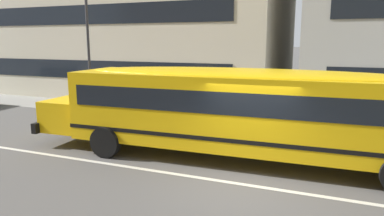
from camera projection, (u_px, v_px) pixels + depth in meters
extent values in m
plane|color=#54514F|center=(243.00, 184.00, 9.18)|extent=(400.00, 400.00, 0.00)
cube|color=gray|center=(284.00, 123.00, 16.00)|extent=(120.00, 3.00, 0.01)
cube|color=silver|center=(243.00, 184.00, 9.17)|extent=(110.00, 0.16, 0.01)
cube|color=yellow|center=(243.00, 110.00, 10.77)|extent=(10.89, 2.84, 2.16)
cube|color=yellow|center=(75.00, 113.00, 12.97)|extent=(1.64, 2.12, 1.08)
cube|color=black|center=(58.00, 122.00, 13.30)|extent=(0.28, 2.46, 0.35)
cube|color=black|center=(244.00, 97.00, 10.70)|extent=(10.24, 2.85, 0.63)
cube|color=black|center=(243.00, 131.00, 10.89)|extent=(10.91, 2.87, 0.12)
ellipsoid|color=yellow|center=(244.00, 74.00, 10.57)|extent=(10.45, 2.62, 0.35)
cylinder|color=red|center=(159.00, 100.00, 13.26)|extent=(0.45, 0.45, 0.03)
cylinder|color=black|center=(105.00, 142.00, 11.23)|extent=(0.99, 0.31, 0.98)
cylinder|color=black|center=(142.00, 125.00, 13.50)|extent=(0.99, 0.31, 0.98)
cylinder|color=#38383D|center=(88.00, 48.00, 18.46)|extent=(0.14, 0.14, 6.50)
cube|color=black|center=(93.00, 70.00, 21.24)|extent=(17.19, 0.04, 1.10)
cube|color=black|center=(90.00, 14.00, 20.64)|extent=(17.19, 0.04, 1.10)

